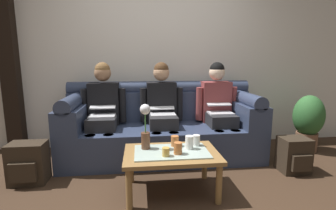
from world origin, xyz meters
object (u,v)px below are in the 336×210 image
object	(u,v)px
backpack_left	(28,163)
person_right	(218,105)
person_middle	(162,106)
coffee_table	(171,157)
flower_vase	(145,126)
couch	(162,128)
cup_far_right	(178,148)
cup_far_center	(175,141)
cup_far_left	(166,152)
backpack_right	(294,155)
cup_near_right	(189,142)
potted_plant	(308,120)
cup_near_left	(196,140)
person_left	(103,108)

from	to	relation	value
backpack_left	person_right	bearing A→B (deg)	15.42
person_middle	coffee_table	size ratio (longest dim) A/B	1.40
person_middle	coffee_table	bearing A→B (deg)	-90.00
person_middle	person_right	size ratio (longest dim) A/B	1.00
person_right	flower_vase	size ratio (longest dim) A/B	2.83
couch	cup_far_right	bearing A→B (deg)	-87.26
cup_far_center	cup_far_left	size ratio (longest dim) A/B	1.33
couch	backpack_right	size ratio (longest dim) A/B	6.28
cup_near_right	backpack_right	distance (m)	1.31
flower_vase	backpack_left	distance (m)	1.29
cup_far_left	potted_plant	bearing A→B (deg)	25.94
couch	cup_far_left	xyz separation A→B (m)	(-0.06, -1.07, 0.08)
flower_vase	cup_near_left	distance (m)	0.53
person_middle	backpack_left	xyz separation A→B (m)	(-1.43, -0.60, -0.45)
person_right	cup_far_center	xyz separation A→B (m)	(-0.69, -0.81, -0.20)
person_left	backpack_right	bearing A→B (deg)	-16.92
cup_near_left	cup_far_left	bearing A→B (deg)	-143.45
backpack_left	cup_near_left	bearing A→B (deg)	-7.46
coffee_table	cup_near_right	size ratio (longest dim) A/B	6.89
couch	backpack_right	world-z (taller)	couch
cup_far_left	potted_plant	distance (m)	2.30
backpack_right	backpack_left	world-z (taller)	backpack_left
person_middle	flower_vase	world-z (taller)	person_middle
cup_near_left	potted_plant	size ratio (longest dim) A/B	0.13
person_middle	cup_far_left	xyz separation A→B (m)	(-0.06, -1.06, -0.21)
backpack_right	coffee_table	bearing A→B (deg)	-168.66
person_left	cup_near_left	size ratio (longest dim) A/B	11.64
backpack_left	person_left	bearing A→B (deg)	41.15
flower_vase	cup_far_right	size ratio (longest dim) A/B	4.05
coffee_table	person_left	bearing A→B (deg)	128.12
coffee_table	cup_near_right	bearing A→B (deg)	12.80
person_left	cup_near_right	size ratio (longest dim) A/B	9.62
coffee_table	backpack_right	xyz separation A→B (m)	(1.43, 0.29, -0.16)
cup_far_left	cup_far_right	size ratio (longest dim) A/B	0.72
cup_far_left	backpack_right	size ratio (longest dim) A/B	0.20
cup_near_right	cup_far_center	size ratio (longest dim) A/B	1.24
cup_near_left	backpack_left	size ratio (longest dim) A/B	0.25
person_right	person_left	bearing A→B (deg)	180.00
person_middle	backpack_right	distance (m)	1.64
cup_near_left	backpack_right	bearing A→B (deg)	7.83
person_right	backpack_right	xyz separation A→B (m)	(0.69, -0.66, -0.47)
couch	cup_far_center	size ratio (longest dim) A/B	23.99
person_left	potted_plant	xyz separation A→B (m)	(2.75, -0.06, -0.23)
cup_near_right	cup_far_right	world-z (taller)	cup_near_right
cup_far_center	cup_far_right	xyz separation A→B (m)	(-0.00, -0.21, 0.00)
couch	cup_far_right	xyz separation A→B (m)	(0.05, -1.03, 0.10)
person_right	cup_far_right	size ratio (longest dim) A/B	11.46
backpack_right	potted_plant	size ratio (longest dim) A/B	0.50
person_left	cup_far_center	distance (m)	1.15
flower_vase	cup_near_left	size ratio (longest dim) A/B	4.12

